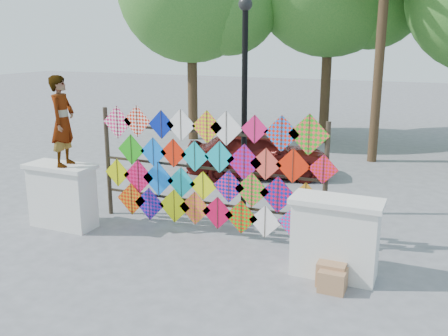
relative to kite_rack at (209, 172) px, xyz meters
The scene contains 9 objects.
ground 1.41m from the kite_rack, 96.62° to the right, with size 80.00×80.00×0.00m, color gray.
parapet_left 2.99m from the kite_rack, 161.65° to the right, with size 1.40×0.65×1.28m.
parapet_right 2.83m from the kite_rack, 19.44° to the right, with size 1.40×0.65×1.28m.
kite_rack is the anchor object (origin of this frame).
vendor_woman 2.93m from the kite_rack, 160.60° to the right, with size 0.63×0.41×1.73m, color #99999E.
sedan 4.26m from the kite_rack, 97.12° to the left, with size 1.54×3.82×1.30m, color #4E100D.
lamppost 1.97m from the kite_rack, 80.40° to the left, with size 0.28×0.28×4.46m.
cardboard_box_near 3.11m from the kite_rack, 24.98° to the right, with size 0.43×0.38×0.38m, color #A67750.
cardboard_box_far 3.23m from the kite_rack, 27.58° to the right, with size 0.39×0.36×0.33m, color #A67750.
Camera 1 is at (4.03, -7.55, 3.64)m, focal length 40.00 mm.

